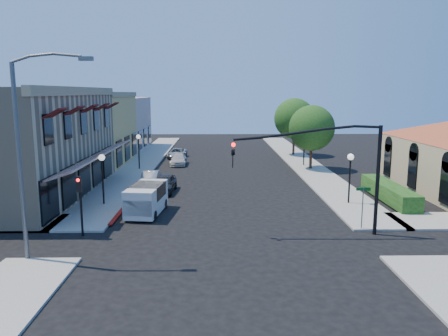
{
  "coord_description": "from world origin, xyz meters",
  "views": [
    {
      "loc": [
        -0.66,
        -21.41,
        7.72
      ],
      "look_at": [
        -0.19,
        8.01,
        2.6
      ],
      "focal_mm": 35.0,
      "sensor_mm": 36.0,
      "label": 1
    }
  ],
  "objects_px": {
    "lamppost_right_near": "(350,166)",
    "parked_car_a": "(164,183)",
    "street_tree_b": "(294,119)",
    "white_van": "(146,198)",
    "street_tree_a": "(312,128)",
    "lamppost_left_far": "(139,143)",
    "lamppost_left_near": "(102,166)",
    "parked_car_d": "(177,153)",
    "street_name_sign": "(363,201)",
    "parked_car_c": "(179,160)",
    "cobra_streetlight": "(27,148)",
    "parked_car_b": "(150,179)",
    "secondary_signal": "(80,195)",
    "lamppost_right_far": "(304,140)",
    "signal_mast_arm": "(339,161)"
  },
  "relations": [
    {
      "from": "street_tree_a",
      "to": "lamppost_right_far",
      "type": "bearing_deg",
      "value": 98.53
    },
    {
      "from": "street_name_sign",
      "to": "lamppost_left_near",
      "type": "relative_size",
      "value": 0.7
    },
    {
      "from": "street_tree_a",
      "to": "street_tree_b",
      "type": "height_order",
      "value": "street_tree_b"
    },
    {
      "from": "parked_car_a",
      "to": "street_tree_a",
      "type": "bearing_deg",
      "value": 39.37
    },
    {
      "from": "parked_car_c",
      "to": "parked_car_d",
      "type": "xyz_separation_m",
      "value": [
        -0.64,
        5.17,
        -0.03
      ]
    },
    {
      "from": "cobra_streetlight",
      "to": "lamppost_right_near",
      "type": "xyz_separation_m",
      "value": [
        17.65,
        10.0,
        -2.53
      ]
    },
    {
      "from": "lamppost_left_far",
      "to": "parked_car_b",
      "type": "height_order",
      "value": "lamppost_left_far"
    },
    {
      "from": "cobra_streetlight",
      "to": "parked_car_b",
      "type": "distance_m",
      "value": 17.07
    },
    {
      "from": "street_tree_b",
      "to": "signal_mast_arm",
      "type": "height_order",
      "value": "street_tree_b"
    },
    {
      "from": "signal_mast_arm",
      "to": "secondary_signal",
      "type": "bearing_deg",
      "value": -179.63
    },
    {
      "from": "street_name_sign",
      "to": "parked_car_c",
      "type": "xyz_separation_m",
      "value": [
        -12.3,
        22.8,
        -1.12
      ]
    },
    {
      "from": "lamppost_right_near",
      "to": "lamppost_right_far",
      "type": "bearing_deg",
      "value": 90.0
    },
    {
      "from": "lamppost_right_near",
      "to": "parked_car_a",
      "type": "bearing_deg",
      "value": 163.26
    },
    {
      "from": "street_tree_b",
      "to": "parked_car_b",
      "type": "xyz_separation_m",
      "value": [
        -15.0,
        -17.84,
        -3.92
      ]
    },
    {
      "from": "secondary_signal",
      "to": "lamppost_left_far",
      "type": "height_order",
      "value": "lamppost_left_far"
    },
    {
      "from": "parked_car_d",
      "to": "parked_car_a",
      "type": "bearing_deg",
      "value": -80.73
    },
    {
      "from": "signal_mast_arm",
      "to": "parked_car_b",
      "type": "distance_m",
      "value": 17.83
    },
    {
      "from": "cobra_streetlight",
      "to": "parked_car_a",
      "type": "distance_m",
      "value": 15.36
    },
    {
      "from": "white_van",
      "to": "cobra_streetlight",
      "type": "bearing_deg",
      "value": -117.09
    },
    {
      "from": "street_tree_a",
      "to": "parked_car_b",
      "type": "distance_m",
      "value": 17.3
    },
    {
      "from": "secondary_signal",
      "to": "parked_car_c",
      "type": "height_order",
      "value": "secondary_signal"
    },
    {
      "from": "secondary_signal",
      "to": "lamppost_left_far",
      "type": "distance_m",
      "value": 20.6
    },
    {
      "from": "white_van",
      "to": "lamppost_right_far",
      "type": "bearing_deg",
      "value": 53.13
    },
    {
      "from": "cobra_streetlight",
      "to": "lamppost_left_near",
      "type": "xyz_separation_m",
      "value": [
        0.65,
        10.0,
        -2.53
      ]
    },
    {
      "from": "white_van",
      "to": "secondary_signal",
      "type": "bearing_deg",
      "value": -122.95
    },
    {
      "from": "cobra_streetlight",
      "to": "street_name_sign",
      "type": "height_order",
      "value": "cobra_streetlight"
    },
    {
      "from": "lamppost_left_near",
      "to": "lamppost_right_near",
      "type": "xyz_separation_m",
      "value": [
        17.0,
        0.0,
        0.0
      ]
    },
    {
      "from": "lamppost_right_near",
      "to": "parked_car_c",
      "type": "bearing_deg",
      "value": 128.04
    },
    {
      "from": "signal_mast_arm",
      "to": "street_name_sign",
      "type": "xyz_separation_m",
      "value": [
        1.64,
        0.7,
        -2.39
      ]
    },
    {
      "from": "street_tree_a",
      "to": "signal_mast_arm",
      "type": "relative_size",
      "value": 0.81
    },
    {
      "from": "secondary_signal",
      "to": "lamppost_right_far",
      "type": "relative_size",
      "value": 0.93
    },
    {
      "from": "cobra_streetlight",
      "to": "lamppost_left_far",
      "type": "xyz_separation_m",
      "value": [
        0.65,
        24.0,
        -2.53
      ]
    },
    {
      "from": "lamppost_left_near",
      "to": "parked_car_d",
      "type": "relative_size",
      "value": 0.89
    },
    {
      "from": "street_tree_a",
      "to": "lamppost_left_near",
      "type": "xyz_separation_m",
      "value": [
        -17.3,
        -14.0,
        -1.46
      ]
    },
    {
      "from": "street_tree_a",
      "to": "parked_car_a",
      "type": "xyz_separation_m",
      "value": [
        -13.6,
        -10.0,
        -3.51
      ]
    },
    {
      "from": "lamppost_left_far",
      "to": "lamppost_right_far",
      "type": "xyz_separation_m",
      "value": [
        17.0,
        2.0,
        0.0
      ]
    },
    {
      "from": "parked_car_b",
      "to": "parked_car_c",
      "type": "distance_m",
      "value": 10.93
    },
    {
      "from": "street_tree_b",
      "to": "white_van",
      "type": "height_order",
      "value": "street_tree_b"
    },
    {
      "from": "street_tree_a",
      "to": "white_van",
      "type": "distance_m",
      "value": 21.66
    },
    {
      "from": "street_tree_b",
      "to": "lamppost_left_near",
      "type": "height_order",
      "value": "street_tree_b"
    },
    {
      "from": "lamppost_left_far",
      "to": "parked_car_c",
      "type": "bearing_deg",
      "value": 39.04
    },
    {
      "from": "street_tree_a",
      "to": "white_van",
      "type": "height_order",
      "value": "street_tree_a"
    },
    {
      "from": "street_tree_a",
      "to": "lamppost_left_far",
      "type": "bearing_deg",
      "value": 180.0
    },
    {
      "from": "street_tree_b",
      "to": "cobra_streetlight",
      "type": "bearing_deg",
      "value": -117.83
    },
    {
      "from": "parked_car_a",
      "to": "parked_car_c",
      "type": "xyz_separation_m",
      "value": [
        0.0,
        13.0,
        -0.11
      ]
    },
    {
      "from": "lamppost_right_far",
      "to": "parked_car_b",
      "type": "bearing_deg",
      "value": -146.2
    },
    {
      "from": "white_van",
      "to": "parked_car_d",
      "type": "height_order",
      "value": "white_van"
    },
    {
      "from": "lamppost_right_near",
      "to": "parked_car_d",
      "type": "bearing_deg",
      "value": 122.16
    },
    {
      "from": "street_tree_b",
      "to": "parked_car_c",
      "type": "relative_size",
      "value": 1.75
    },
    {
      "from": "street_tree_a",
      "to": "lamppost_left_far",
      "type": "height_order",
      "value": "street_tree_a"
    }
  ]
}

